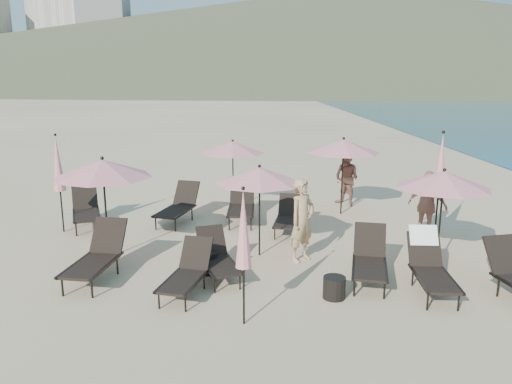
{
  "coord_description": "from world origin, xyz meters",
  "views": [
    {
      "loc": [
        -1.45,
        -8.93,
        4.0
      ],
      "look_at": [
        -1.23,
        3.5,
        1.1
      ],
      "focal_mm": 35.0,
      "sensor_mm": 36.0,
      "label": 1
    }
  ],
  "objects_px": {
    "umbrella_open_3": "(233,147)",
    "beachgoer_a": "(302,220)",
    "umbrella_closed_2": "(58,164)",
    "side_table_0": "(207,263)",
    "lounger_3": "(370,259)",
    "lounger_6": "(86,209)",
    "lounger_4": "(430,264)",
    "lounger_2": "(218,257)",
    "lounger_9": "(287,216)",
    "umbrella_closed_0": "(243,230)",
    "lounger_0": "(97,255)",
    "lounger_7": "(178,205)",
    "lounger_8": "(241,204)",
    "umbrella_open_0": "(103,168)",
    "side_table_1": "(334,288)",
    "umbrella_closed_1": "(441,166)",
    "umbrella_open_1": "(260,175)",
    "beachgoer_c": "(427,206)",
    "beachgoer_b": "(347,178)",
    "lounger_1": "(187,272)",
    "umbrella_open_4": "(343,146)",
    "umbrella_open_2": "(444,180)"
  },
  "relations": [
    {
      "from": "umbrella_open_3",
      "to": "beachgoer_a",
      "type": "distance_m",
      "value": 5.01
    },
    {
      "from": "umbrella_closed_2",
      "to": "side_table_0",
      "type": "distance_m",
      "value": 5.2
    },
    {
      "from": "lounger_3",
      "to": "lounger_6",
      "type": "distance_m",
      "value": 7.83
    },
    {
      "from": "lounger_4",
      "to": "lounger_2",
      "type": "bearing_deg",
      "value": 174.7
    },
    {
      "from": "lounger_9",
      "to": "umbrella_closed_0",
      "type": "distance_m",
      "value": 5.26
    },
    {
      "from": "lounger_0",
      "to": "side_table_0",
      "type": "bearing_deg",
      "value": 15.89
    },
    {
      "from": "lounger_7",
      "to": "lounger_8",
      "type": "xyz_separation_m",
      "value": [
        1.76,
        0.05,
        0.01
      ]
    },
    {
      "from": "umbrella_open_0",
      "to": "umbrella_closed_2",
      "type": "bearing_deg",
      "value": 131.27
    },
    {
      "from": "lounger_3",
      "to": "lounger_4",
      "type": "height_order",
      "value": "lounger_4"
    },
    {
      "from": "beachgoer_a",
      "to": "side_table_1",
      "type": "bearing_deg",
      "value": -120.7
    },
    {
      "from": "umbrella_closed_0",
      "to": "lounger_8",
      "type": "bearing_deg",
      "value": 90.96
    },
    {
      "from": "umbrella_closed_0",
      "to": "umbrella_closed_1",
      "type": "relative_size",
      "value": 0.84
    },
    {
      "from": "lounger_8",
      "to": "beachgoer_a",
      "type": "xyz_separation_m",
      "value": [
        1.36,
        -3.09,
        0.43
      ]
    },
    {
      "from": "side_table_1",
      "to": "umbrella_closed_2",
      "type": "bearing_deg",
      "value": 147.17
    },
    {
      "from": "umbrella_open_0",
      "to": "beachgoer_a",
      "type": "distance_m",
      "value": 4.48
    },
    {
      "from": "lounger_6",
      "to": "beachgoer_a",
      "type": "xyz_separation_m",
      "value": [
        5.58,
        -2.72,
        0.44
      ]
    },
    {
      "from": "lounger_2",
      "to": "side_table_0",
      "type": "xyz_separation_m",
      "value": [
        -0.22,
        0.21,
        -0.19
      ]
    },
    {
      "from": "umbrella_open_1",
      "to": "lounger_9",
      "type": "bearing_deg",
      "value": 66.0
    },
    {
      "from": "lounger_3",
      "to": "beachgoer_c",
      "type": "relative_size",
      "value": 1.06
    },
    {
      "from": "side_table_0",
      "to": "beachgoer_b",
      "type": "height_order",
      "value": "beachgoer_b"
    },
    {
      "from": "umbrella_open_0",
      "to": "umbrella_closed_0",
      "type": "xyz_separation_m",
      "value": [
        3.07,
        -3.16,
        -0.42
      ]
    },
    {
      "from": "umbrella_open_1",
      "to": "beachgoer_c",
      "type": "distance_m",
      "value": 4.44
    },
    {
      "from": "lounger_1",
      "to": "lounger_9",
      "type": "height_order",
      "value": "lounger_1"
    },
    {
      "from": "lounger_6",
      "to": "umbrella_open_0",
      "type": "height_order",
      "value": "umbrella_open_0"
    },
    {
      "from": "lounger_3",
      "to": "lounger_6",
      "type": "xyz_separation_m",
      "value": [
        -6.81,
        3.87,
        0.02
      ]
    },
    {
      "from": "umbrella_open_0",
      "to": "side_table_1",
      "type": "height_order",
      "value": "umbrella_open_0"
    },
    {
      "from": "lounger_7",
      "to": "umbrella_open_0",
      "type": "xyz_separation_m",
      "value": [
        -1.22,
        -2.77,
        1.56
      ]
    },
    {
      "from": "lounger_1",
      "to": "lounger_9",
      "type": "distance_m",
      "value": 4.36
    },
    {
      "from": "lounger_7",
      "to": "lounger_9",
      "type": "relative_size",
      "value": 1.19
    },
    {
      "from": "lounger_1",
      "to": "umbrella_open_4",
      "type": "relative_size",
      "value": 0.73
    },
    {
      "from": "lounger_8",
      "to": "side_table_0",
      "type": "bearing_deg",
      "value": -98.11
    },
    {
      "from": "lounger_0",
      "to": "umbrella_open_0",
      "type": "xyz_separation_m",
      "value": [
        -0.12,
        1.23,
        1.54
      ]
    },
    {
      "from": "umbrella_open_4",
      "to": "lounger_7",
      "type": "bearing_deg",
      "value": -170.53
    },
    {
      "from": "lounger_9",
      "to": "beachgoer_a",
      "type": "bearing_deg",
      "value": -75.35
    },
    {
      "from": "lounger_8",
      "to": "umbrella_closed_2",
      "type": "xyz_separation_m",
      "value": [
        -4.68,
        -0.88,
        1.3
      ]
    },
    {
      "from": "lounger_7",
      "to": "beachgoer_a",
      "type": "relative_size",
      "value": 1.04
    },
    {
      "from": "umbrella_open_2",
      "to": "umbrella_closed_0",
      "type": "xyz_separation_m",
      "value": [
        -4.15,
        -2.54,
        -0.27
      ]
    },
    {
      "from": "lounger_6",
      "to": "umbrella_open_0",
      "type": "xyz_separation_m",
      "value": [
        1.25,
        -2.45,
        1.56
      ]
    },
    {
      "from": "lounger_0",
      "to": "umbrella_open_3",
      "type": "bearing_deg",
      "value": 74.29
    },
    {
      "from": "lounger_8",
      "to": "umbrella_closed_1",
      "type": "xyz_separation_m",
      "value": [
        4.72,
        -2.05,
        1.43
      ]
    },
    {
      "from": "lounger_8",
      "to": "lounger_4",
      "type": "bearing_deg",
      "value": -50.31
    },
    {
      "from": "side_table_0",
      "to": "beachgoer_c",
      "type": "bearing_deg",
      "value": 21.89
    },
    {
      "from": "side_table_1",
      "to": "lounger_8",
      "type": "bearing_deg",
      "value": 109.27
    },
    {
      "from": "lounger_7",
      "to": "side_table_0",
      "type": "height_order",
      "value": "lounger_7"
    },
    {
      "from": "umbrella_open_1",
      "to": "beachgoer_a",
      "type": "relative_size",
      "value": 1.13
    },
    {
      "from": "umbrella_open_1",
      "to": "beachgoer_b",
      "type": "relative_size",
      "value": 1.22
    },
    {
      "from": "lounger_9",
      "to": "beachgoer_a",
      "type": "relative_size",
      "value": 0.87
    },
    {
      "from": "lounger_1",
      "to": "side_table_1",
      "type": "height_order",
      "value": "lounger_1"
    },
    {
      "from": "lounger_1",
      "to": "umbrella_closed_0",
      "type": "height_order",
      "value": "umbrella_closed_0"
    },
    {
      "from": "lounger_9",
      "to": "lounger_4",
      "type": "bearing_deg",
      "value": -46.17
    }
  ]
}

